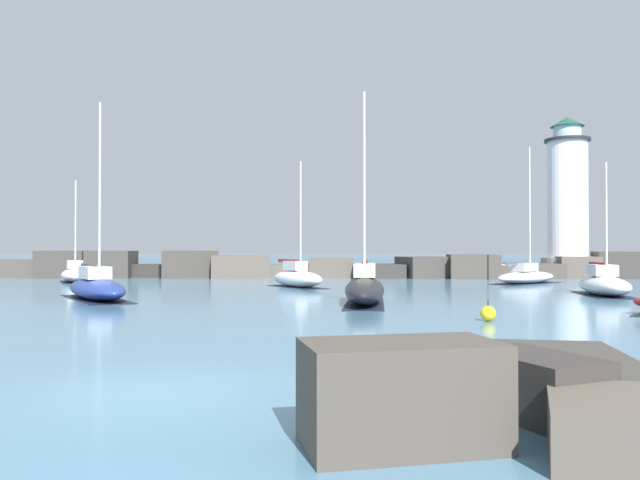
{
  "coord_description": "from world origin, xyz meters",
  "views": [
    {
      "loc": [
        3.5,
        -11.44,
        2.64
      ],
      "look_at": [
        2.69,
        18.53,
        3.06
      ],
      "focal_mm": 35.0,
      "sensor_mm": 36.0,
      "label": 1
    }
  ],
  "objects_px": {
    "lighthouse": "(568,207)",
    "sailboat_moored_5": "(526,276)",
    "sailboat_moored_0": "(96,287)",
    "sailboat_moored_6": "(75,274)",
    "mooring_buoy_orange_near": "(488,313)",
    "sailboat_moored_3": "(365,288)",
    "sailboat_moored_2": "(604,284)",
    "sailboat_moored_1": "(297,277)"
  },
  "relations": [
    {
      "from": "lighthouse",
      "to": "sailboat_moored_5",
      "type": "xyz_separation_m",
      "value": [
        -7.12,
        -10.76,
        -5.96
      ]
    },
    {
      "from": "lighthouse",
      "to": "sailboat_moored_2",
      "type": "bearing_deg",
      "value": -105.59
    },
    {
      "from": "sailboat_moored_1",
      "to": "sailboat_moored_5",
      "type": "height_order",
      "value": "sailboat_moored_5"
    },
    {
      "from": "sailboat_moored_0",
      "to": "sailboat_moored_5",
      "type": "distance_m",
      "value": 31.16
    },
    {
      "from": "sailboat_moored_3",
      "to": "lighthouse",
      "type": "bearing_deg",
      "value": 54.7
    },
    {
      "from": "mooring_buoy_orange_near",
      "to": "sailboat_moored_6",
      "type": "bearing_deg",
      "value": 135.56
    },
    {
      "from": "sailboat_moored_0",
      "to": "mooring_buoy_orange_near",
      "type": "bearing_deg",
      "value": -27.24
    },
    {
      "from": "lighthouse",
      "to": "sailboat_moored_0",
      "type": "bearing_deg",
      "value": -142.26
    },
    {
      "from": "sailboat_moored_0",
      "to": "sailboat_moored_5",
      "type": "xyz_separation_m",
      "value": [
        26.97,
        15.61,
        -0.05
      ]
    },
    {
      "from": "sailboat_moored_1",
      "to": "sailboat_moored_3",
      "type": "height_order",
      "value": "sailboat_moored_3"
    },
    {
      "from": "lighthouse",
      "to": "sailboat_moored_0",
      "type": "relative_size",
      "value": 1.47
    },
    {
      "from": "sailboat_moored_5",
      "to": "sailboat_moored_2",
      "type": "bearing_deg",
      "value": -86.46
    },
    {
      "from": "sailboat_moored_2",
      "to": "sailboat_moored_1",
      "type": "bearing_deg",
      "value": 158.54
    },
    {
      "from": "sailboat_moored_2",
      "to": "mooring_buoy_orange_near",
      "type": "xyz_separation_m",
      "value": [
        -9.64,
        -12.86,
        -0.36
      ]
    },
    {
      "from": "sailboat_moored_3",
      "to": "sailboat_moored_6",
      "type": "xyz_separation_m",
      "value": [
        -22.0,
        18.49,
        -0.1
      ]
    },
    {
      "from": "sailboat_moored_2",
      "to": "sailboat_moored_6",
      "type": "height_order",
      "value": "sailboat_moored_6"
    },
    {
      "from": "sailboat_moored_6",
      "to": "mooring_buoy_orange_near",
      "type": "xyz_separation_m",
      "value": [
        26.18,
        -25.67,
        -0.36
      ]
    },
    {
      "from": "sailboat_moored_5",
      "to": "mooring_buoy_orange_near",
      "type": "height_order",
      "value": "sailboat_moored_5"
    },
    {
      "from": "sailboat_moored_0",
      "to": "sailboat_moored_6",
      "type": "bearing_deg",
      "value": 116.34
    },
    {
      "from": "lighthouse",
      "to": "sailboat_moored_3",
      "type": "distance_m",
      "value": 35.4
    },
    {
      "from": "sailboat_moored_0",
      "to": "sailboat_moored_3",
      "type": "relative_size",
      "value": 1.01
    },
    {
      "from": "lighthouse",
      "to": "mooring_buoy_orange_near",
      "type": "xyz_separation_m",
      "value": [
        -16.01,
        -35.68,
        -6.26
      ]
    },
    {
      "from": "sailboat_moored_0",
      "to": "sailboat_moored_3",
      "type": "distance_m",
      "value": 14.06
    },
    {
      "from": "sailboat_moored_6",
      "to": "sailboat_moored_0",
      "type": "bearing_deg",
      "value": -63.66
    },
    {
      "from": "lighthouse",
      "to": "sailboat_moored_6",
      "type": "bearing_deg",
      "value": -166.65
    },
    {
      "from": "sailboat_moored_0",
      "to": "sailboat_moored_6",
      "type": "height_order",
      "value": "sailboat_moored_0"
    },
    {
      "from": "sailboat_moored_3",
      "to": "sailboat_moored_5",
      "type": "xyz_separation_m",
      "value": [
        13.07,
        17.74,
        -0.16
      ]
    },
    {
      "from": "sailboat_moored_1",
      "to": "sailboat_moored_5",
      "type": "xyz_separation_m",
      "value": [
        17.14,
        5.03,
        -0.1
      ]
    },
    {
      "from": "sailboat_moored_1",
      "to": "sailboat_moored_6",
      "type": "height_order",
      "value": "sailboat_moored_1"
    },
    {
      "from": "sailboat_moored_6",
      "to": "mooring_buoy_orange_near",
      "type": "bearing_deg",
      "value": -44.44
    },
    {
      "from": "lighthouse",
      "to": "sailboat_moored_1",
      "type": "relative_size",
      "value": 1.73
    },
    {
      "from": "sailboat_moored_2",
      "to": "sailboat_moored_3",
      "type": "xyz_separation_m",
      "value": [
        -13.81,
        -5.68,
        0.1
      ]
    },
    {
      "from": "sailboat_moored_3",
      "to": "mooring_buoy_orange_near",
      "type": "bearing_deg",
      "value": -59.81
    },
    {
      "from": "sailboat_moored_3",
      "to": "sailboat_moored_0",
      "type": "bearing_deg",
      "value": 171.3
    },
    {
      "from": "sailboat_moored_2",
      "to": "sailboat_moored_5",
      "type": "distance_m",
      "value": 12.08
    },
    {
      "from": "sailboat_moored_5",
      "to": "sailboat_moored_3",
      "type": "bearing_deg",
      "value": -126.37
    },
    {
      "from": "lighthouse",
      "to": "sailboat_moored_1",
      "type": "distance_m",
      "value": 29.53
    },
    {
      "from": "sailboat_moored_0",
      "to": "sailboat_moored_5",
      "type": "relative_size",
      "value": 0.97
    },
    {
      "from": "sailboat_moored_5",
      "to": "sailboat_moored_1",
      "type": "bearing_deg",
      "value": -163.66
    },
    {
      "from": "lighthouse",
      "to": "sailboat_moored_2",
      "type": "relative_size",
      "value": 1.99
    },
    {
      "from": "sailboat_moored_0",
      "to": "sailboat_moored_6",
      "type": "xyz_separation_m",
      "value": [
        -8.1,
        16.36,
        0.0
      ]
    },
    {
      "from": "mooring_buoy_orange_near",
      "to": "lighthouse",
      "type": "bearing_deg",
      "value": 65.84
    }
  ]
}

